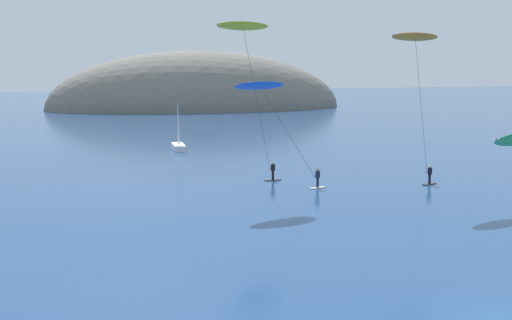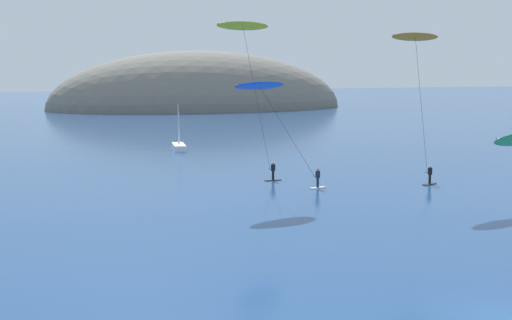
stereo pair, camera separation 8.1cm
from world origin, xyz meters
name	(u,v)px [view 1 (the left image)]	position (x,y,z in m)	size (l,w,h in m)	color
headland_island	(185,108)	(24.42, 146.66, 0.00)	(78.80, 47.70, 29.96)	slate
sailboat_near	(178,144)	(1.11, 59.21, 0.64)	(2.10, 5.97, 5.70)	white
kitesurfer_yellow	(246,39)	(0.72, 32.98, 12.47)	(6.56, 2.56, 13.98)	#2D2D33
kitesurfer_blue	(265,95)	(0.46, 27.75, 7.95)	(8.81, 2.72, 9.09)	silver
kitesurfer_orange	(417,51)	(13.46, 26.56, 11.46)	(5.76, 2.17, 12.98)	#2D2D33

